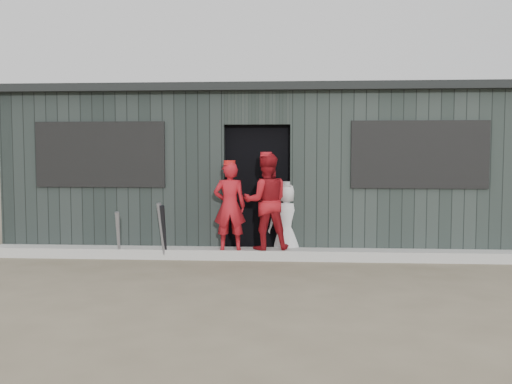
# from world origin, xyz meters

# --- Properties ---
(ground) EXTENTS (80.00, 80.00, 0.00)m
(ground) POSITION_xyz_m (0.00, 0.00, 0.00)
(ground) COLOR brown
(ground) RESTS_ON ground
(curb) EXTENTS (8.00, 0.36, 0.15)m
(curb) POSITION_xyz_m (0.00, 1.82, 0.07)
(curb) COLOR #A9A8A3
(curb) RESTS_ON ground
(bat_left) EXTENTS (0.11, 0.26, 0.73)m
(bat_left) POSITION_xyz_m (-2.02, 1.60, 0.36)
(bat_left) COLOR gray
(bat_left) RESTS_ON ground
(bat_mid) EXTENTS (0.13, 0.22, 0.86)m
(bat_mid) POSITION_xyz_m (-1.37, 1.60, 0.43)
(bat_mid) COLOR gray
(bat_mid) RESTS_ON ground
(bat_right) EXTENTS (0.07, 0.30, 0.83)m
(bat_right) POSITION_xyz_m (-1.33, 1.59, 0.41)
(bat_right) COLOR black
(bat_right) RESTS_ON ground
(player_red_left) EXTENTS (0.49, 0.35, 1.29)m
(player_red_left) POSITION_xyz_m (-0.38, 1.72, 0.80)
(player_red_left) COLOR #A4141C
(player_red_left) RESTS_ON curb
(player_red_right) EXTENTS (0.77, 0.65, 1.41)m
(player_red_right) POSITION_xyz_m (0.15, 1.81, 0.86)
(player_red_right) COLOR maroon
(player_red_right) RESTS_ON curb
(player_grey_back) EXTENTS (0.61, 0.46, 1.12)m
(player_grey_back) POSITION_xyz_m (0.45, 2.07, 0.56)
(player_grey_back) COLOR silver
(player_grey_back) RESTS_ON ground
(dugout) EXTENTS (8.30, 3.30, 2.62)m
(dugout) POSITION_xyz_m (-0.00, 3.50, 1.29)
(dugout) COLOR black
(dugout) RESTS_ON ground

